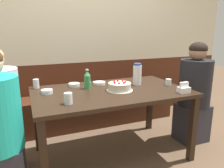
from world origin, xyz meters
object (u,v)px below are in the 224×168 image
bowl_rice_small (47,92)px  bowl_side_dish (99,83)px  soju_bottle (87,79)px  glass_shot_small (68,98)px  water_pitcher (137,74)px  person_pale_blue_shirt (0,117)px  bowl_soup_white (74,85)px  glass_tumbler_short (168,82)px  bench_seat (89,109)px  glass_water_tall (36,84)px  napkin_holder (184,89)px  birthday_cake (120,87)px  person_teal_shirt (194,94)px

bowl_rice_small → bowl_side_dish: bearing=14.6°
soju_bottle → glass_shot_small: bearing=-124.3°
water_pitcher → person_pale_blue_shirt: (-1.38, -0.04, -0.27)m
bowl_soup_white → glass_shot_small: 0.58m
person_pale_blue_shirt → glass_tumbler_short: bearing=-4.1°
bench_seat → bowl_soup_white: 0.80m
soju_bottle → bowl_rice_small: soju_bottle is taller
bench_seat → bowl_side_dish: 0.76m
water_pitcher → glass_shot_small: water_pitcher is taller
bowl_soup_white → water_pitcher: bearing=-15.9°
water_pitcher → glass_water_tall: size_ratio=2.51×
water_pitcher → napkin_holder: (0.27, -0.45, -0.08)m
birthday_cake → glass_water_tall: birthday_cake is taller
birthday_cake → napkin_holder: napkin_holder is taller
soju_bottle → bowl_rice_small: size_ratio=1.86×
water_pitcher → bowl_soup_white: size_ratio=1.98×
birthday_cake → soju_bottle: (-0.28, 0.20, 0.06)m
glass_tumbler_short → glass_water_tall: bearing=162.5°
glass_water_tall → person_teal_shirt: person_teal_shirt is taller
bench_seat → bowl_side_dish: bearing=-93.5°
bowl_side_dish → glass_shot_small: bearing=-130.4°
soju_bottle → person_teal_shirt: person_teal_shirt is taller
bowl_rice_small → glass_water_tall: bearing=107.8°
bench_seat → soju_bottle: size_ratio=12.30×
water_pitcher → glass_water_tall: water_pitcher is taller
glass_shot_small → person_teal_shirt: size_ratio=0.08×
water_pitcher → soju_bottle: water_pitcher is taller
bench_seat → bowl_rice_small: size_ratio=22.84×
water_pitcher → glass_water_tall: (-1.05, 0.27, -0.07)m
napkin_holder → glass_shot_small: size_ratio=1.16×
bowl_soup_white → bowl_side_dish: bowl_soup_white is taller
bench_seat → person_teal_shirt: person_teal_shirt is taller
bowl_soup_white → glass_water_tall: bearing=168.3°
bowl_soup_white → glass_shot_small: size_ratio=1.27×
bowl_rice_small → glass_shot_small: 0.40m
birthday_cake → water_pitcher: (0.28, 0.15, 0.08)m
soju_bottle → bowl_side_dish: (0.17, 0.12, -0.08)m
bowl_soup_white → birthday_cake: bearing=-41.6°
glass_tumbler_short → person_teal_shirt: (0.37, -0.01, -0.17)m
birthday_cake → bowl_soup_white: size_ratio=2.19×
bench_seat → water_pitcher: water_pitcher is taller
napkin_holder → glass_water_tall: bearing=151.2°
bowl_rice_small → person_teal_shirt: (1.64, -0.18, -0.16)m
bowl_soup_white → glass_tumbler_short: 1.03m
birthday_cake → glass_water_tall: 0.87m
bowl_side_dish → bowl_soup_white: bearing=175.3°
napkin_holder → person_pale_blue_shirt: (-1.65, 0.42, -0.19)m
bowl_rice_small → glass_shot_small: bearing=-71.2°
bowl_soup_white → glass_shot_small: bearing=-107.3°
glass_tumbler_short → glass_shot_small: size_ratio=0.74×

